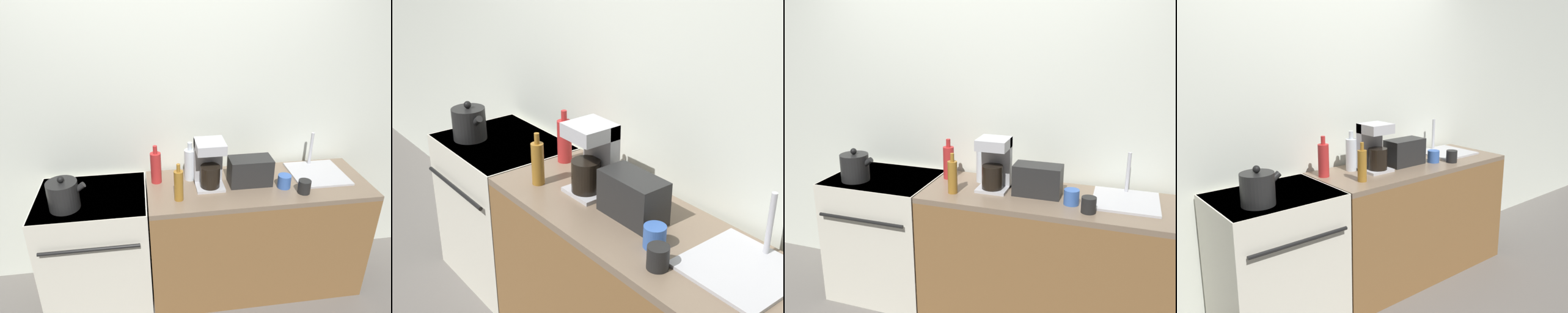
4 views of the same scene
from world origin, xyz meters
TOP-DOWN VIEW (x-y plane):
  - ground_plane at (0.00, 0.00)m, footprint 12.00×12.00m
  - wall_back at (0.00, 0.66)m, footprint 8.00×0.05m
  - stove at (-0.62, 0.30)m, footprint 0.76×0.64m
  - counter_block at (0.58, 0.30)m, footprint 1.62×0.60m
  - kettle at (-0.77, 0.18)m, footprint 0.25×0.20m
  - toaster at (0.51, 0.31)m, footprint 0.31×0.16m
  - coffee_maker at (0.21, 0.33)m, footprint 0.20×0.20m
  - sink_tray at (1.06, 0.38)m, footprint 0.40×0.39m
  - bottle_red at (-0.16, 0.43)m, footprint 0.08×0.08m
  - bottle_clear at (0.09, 0.44)m, footprint 0.08×0.08m
  - bottle_amber at (-0.02, 0.17)m, footprint 0.06×0.06m
  - cup_blue at (0.74, 0.22)m, footprint 0.09×0.09m
  - cup_black at (0.85, 0.13)m, footprint 0.09×0.09m

SIDE VIEW (x-z plane):
  - ground_plane at x=0.00m, z-range 0.00..0.00m
  - counter_block at x=0.58m, z-range 0.00..0.92m
  - stove at x=-0.62m, z-range 0.01..0.93m
  - sink_tray at x=1.06m, z-range 0.80..1.08m
  - cup_black at x=0.85m, z-range 0.92..1.02m
  - cup_blue at x=0.74m, z-range 0.92..1.02m
  - kettle at x=-0.77m, z-range 0.90..1.14m
  - toaster at x=0.51m, z-range 0.92..1.12m
  - bottle_amber at x=-0.02m, z-range 0.90..1.17m
  - bottle_red at x=-0.16m, z-range 0.90..1.19m
  - bottle_clear at x=0.09m, z-range 0.90..1.19m
  - coffee_maker at x=0.21m, z-range 0.92..1.28m
  - wall_back at x=0.00m, z-range 0.00..2.60m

